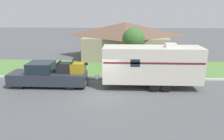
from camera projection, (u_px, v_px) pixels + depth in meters
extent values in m
plane|color=#515456|center=(102.00, 94.00, 15.99)|extent=(120.00, 120.00, 0.00)
cube|color=beige|center=(106.00, 78.00, 19.58)|extent=(80.00, 0.30, 0.14)
cube|color=#568442|center=(108.00, 68.00, 23.11)|extent=(80.00, 7.00, 0.03)
cube|color=gray|center=(125.00, 46.00, 28.44)|extent=(10.20, 7.50, 2.78)
pyramid|color=brown|center=(125.00, 29.00, 27.84)|extent=(11.02, 8.10, 1.68)
cube|color=#4C3828|center=(125.00, 54.00, 24.95)|extent=(1.00, 0.06, 2.10)
cylinder|color=black|center=(19.00, 83.00, 16.99)|extent=(0.90, 0.28, 0.90)
cylinder|color=black|center=(28.00, 77.00, 18.58)|extent=(0.90, 0.28, 0.90)
cylinder|color=black|center=(70.00, 84.00, 16.81)|extent=(0.90, 0.28, 0.90)
cylinder|color=black|center=(74.00, 78.00, 18.40)|extent=(0.90, 0.28, 0.90)
cube|color=#282D38|center=(34.00, 77.00, 17.68)|extent=(3.71, 2.02, 0.89)
cube|color=#19232D|center=(41.00, 67.00, 17.42)|extent=(1.93, 1.85, 0.82)
cube|color=#282D38|center=(71.00, 78.00, 17.55)|extent=(2.38, 2.02, 0.89)
cube|color=#333333|center=(86.00, 82.00, 17.58)|extent=(0.12, 1.81, 0.20)
cube|color=black|center=(64.00, 68.00, 17.34)|extent=(1.09, 0.85, 0.80)
cube|color=black|center=(59.00, 62.00, 17.23)|extent=(0.10, 0.93, 0.08)
cube|color=olive|center=(77.00, 68.00, 17.30)|extent=(1.09, 0.85, 0.80)
cube|color=black|center=(72.00, 62.00, 17.18)|extent=(0.10, 0.93, 0.08)
cylinder|color=black|center=(155.00, 87.00, 16.40)|extent=(0.80, 0.22, 0.80)
cylinder|color=black|center=(151.00, 79.00, 18.28)|extent=(0.80, 0.22, 0.80)
cylinder|color=black|center=(166.00, 87.00, 16.36)|extent=(0.80, 0.22, 0.80)
cylinder|color=black|center=(162.00, 79.00, 18.24)|extent=(0.80, 0.22, 0.80)
cube|color=beige|center=(152.00, 64.00, 16.94)|extent=(7.54, 2.23, 2.72)
cube|color=#5B1E1E|center=(154.00, 63.00, 15.77)|extent=(7.38, 0.01, 0.14)
cube|color=#383838|center=(96.00, 79.00, 17.48)|extent=(1.20, 0.12, 0.10)
cylinder|color=silver|center=(97.00, 77.00, 17.42)|extent=(0.28, 0.28, 0.36)
cube|color=silver|center=(171.00, 45.00, 16.48)|extent=(0.80, 0.68, 0.28)
cube|color=#19232D|center=(135.00, 63.00, 15.83)|extent=(0.70, 0.01, 0.56)
cylinder|color=brown|center=(85.00, 70.00, 20.41)|extent=(0.09, 0.09, 1.03)
cube|color=black|center=(85.00, 64.00, 20.24)|extent=(0.48, 0.20, 0.22)
cylinder|color=brown|center=(133.00, 59.00, 22.08)|extent=(0.24, 0.24, 2.37)
sphere|color=#38662D|center=(134.00, 39.00, 21.54)|extent=(2.23, 2.23, 2.23)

